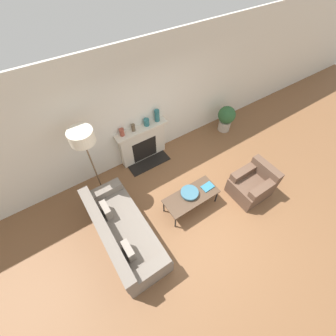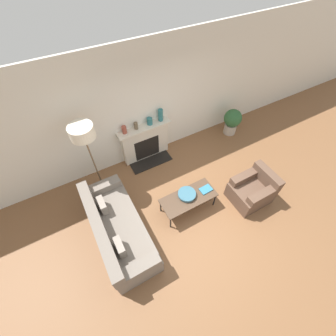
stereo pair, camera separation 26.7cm
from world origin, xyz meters
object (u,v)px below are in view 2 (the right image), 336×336
object	(u,v)px
floor_lamp	(84,137)
potted_plant	(232,121)
armchair_near	(253,190)
mantel_vase_center_left	(136,126)
coffee_table	(189,198)
bowl	(187,194)
mantel_vase_center_right	(150,121)
fireplace	(145,142)
mantel_vase_left	(124,130)
book	(206,189)
mantel_vase_right	(161,115)
couch	(117,229)

from	to	relation	value
floor_lamp	potted_plant	bearing A→B (deg)	1.39
armchair_near	mantel_vase_center_left	bearing A→B (deg)	-144.33
coffee_table	bowl	world-z (taller)	bowl
floor_lamp	mantel_vase_center_right	xyz separation A→B (m)	(1.54, 0.45, -0.57)
fireplace	mantel_vase_center_left	bearing A→B (deg)	175.18
coffee_table	floor_lamp	world-z (taller)	floor_lamp
floor_lamp	mantel_vase_left	xyz separation A→B (m)	(0.90, 0.45, -0.56)
bowl	book	world-z (taller)	bowl
coffee_table	mantel_vase_center_right	bearing A→B (deg)	88.27
mantel_vase_center_right	mantel_vase_right	bearing A→B (deg)	0.00
couch	bowl	world-z (taller)	couch
book	mantel_vase_center_right	distance (m)	2.06
book	mantel_vase_left	world-z (taller)	mantel_vase_left
bowl	mantel_vase_right	bearing A→B (deg)	78.90
mantel_vase_center_left	coffee_table	bearing A→B (deg)	-81.19
armchair_near	mantel_vase_center_right	distance (m)	2.84
coffee_table	potted_plant	size ratio (longest dim) A/B	1.55
mantel_vase_left	mantel_vase_center_left	distance (m)	0.29
mantel_vase_center_left	book	bearing A→B (deg)	-69.34
floor_lamp	potted_plant	size ratio (longest dim) A/B	2.46
couch	coffee_table	world-z (taller)	couch
armchair_near	mantel_vase_right	world-z (taller)	mantel_vase_right
coffee_table	book	world-z (taller)	book
floor_lamp	potted_plant	distance (m)	4.11
fireplace	coffee_table	distance (m)	1.89
mantel_vase_right	book	bearing A→B (deg)	-87.70
floor_lamp	bowl	bearing A→B (deg)	-43.34
potted_plant	mantel_vase_left	bearing A→B (deg)	173.21
fireplace	coffee_table	xyz separation A→B (m)	(0.11, -1.89, -0.09)
book	coffee_table	bearing A→B (deg)	175.14
fireplace	coffee_table	size ratio (longest dim) A/B	1.10
coffee_table	book	xyz separation A→B (m)	(0.43, -0.02, 0.04)
fireplace	couch	xyz separation A→B (m)	(-1.47, -1.77, -0.18)
floor_lamp	fireplace	bearing A→B (deg)	17.74
floor_lamp	mantel_vase_center_left	size ratio (longest dim) A/B	10.86
mantel_vase_center_left	mantel_vase_right	bearing A→B (deg)	0.00
floor_lamp	armchair_near	bearing A→B (deg)	-33.57
mantel_vase_right	mantel_vase_center_right	bearing A→B (deg)	180.00
bowl	mantel_vase_center_left	distance (m)	1.97
bowl	floor_lamp	size ratio (longest dim) A/B	0.20
armchair_near	mantel_vase_left	bearing A→B (deg)	-139.98
bowl	potted_plant	distance (m)	2.86
potted_plant	mantel_vase_center_left	bearing A→B (deg)	172.50
mantel_vase_center_left	mantel_vase_right	distance (m)	0.65
coffee_table	mantel_vase_left	distance (m)	2.11
coffee_table	mantel_vase_right	size ratio (longest dim) A/B	3.93
armchair_near	mantel_vase_right	size ratio (longest dim) A/B	2.78
fireplace	coffee_table	bearing A→B (deg)	-86.63
mantel_vase_left	armchair_near	bearing A→B (deg)	-49.98
couch	mantel_vase_center_right	xyz separation A→B (m)	(1.64, 1.78, 0.79)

